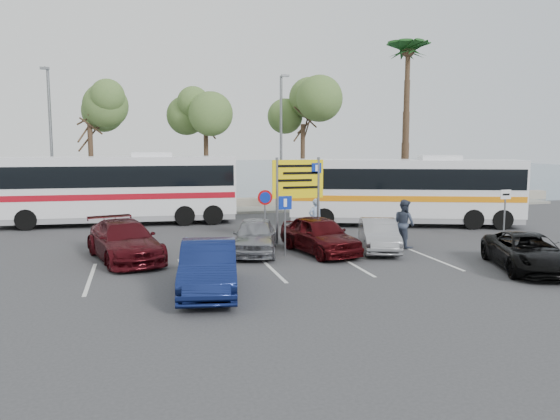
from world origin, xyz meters
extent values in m
plane|color=#333335|center=(0.00, 0.00, 0.00)|extent=(120.00, 120.00, 0.00)
cube|color=gray|center=(0.00, 14.00, 0.07)|extent=(44.00, 2.40, 0.15)
cube|color=gray|center=(0.00, 16.00, 0.30)|extent=(48.00, 0.80, 0.60)
plane|color=#405A66|center=(0.00, 60.00, 0.01)|extent=(140.00, 140.00, 0.00)
cylinder|color=#382619|center=(-8.00, 14.00, 2.67)|extent=(0.28, 0.28, 5.04)
cylinder|color=#382619|center=(-1.50, 14.00, 2.95)|extent=(0.28, 0.28, 5.60)
cylinder|color=#382619|center=(4.50, 14.00, 2.74)|extent=(0.28, 0.28, 5.18)
cylinder|color=#382619|center=(11.50, 14.00, 5.15)|extent=(0.48, 0.48, 10.00)
cylinder|color=slate|center=(-10.00, 13.60, 4.15)|extent=(0.16, 0.16, 8.00)
cylinder|color=slate|center=(-10.00, 13.15, 8.10)|extent=(0.12, 0.90, 0.12)
cube|color=slate|center=(-10.00, 12.65, 8.05)|extent=(0.45, 0.25, 0.12)
cylinder|color=slate|center=(3.00, 13.60, 4.15)|extent=(0.16, 0.16, 8.00)
cylinder|color=slate|center=(3.00, 13.15, 8.10)|extent=(0.12, 0.90, 0.12)
cube|color=slate|center=(3.00, 12.65, 8.05)|extent=(0.45, 0.25, 0.12)
cylinder|color=slate|center=(0.10, 3.20, 1.80)|extent=(0.12, 0.12, 3.60)
cylinder|color=slate|center=(1.90, 3.20, 1.80)|extent=(0.12, 0.12, 3.60)
cube|color=yellow|center=(1.00, 3.20, 2.70)|extent=(2.20, 0.06, 1.60)
cube|color=#0C2699|center=(1.80, 3.16, 3.15)|extent=(0.42, 0.01, 0.42)
cylinder|color=slate|center=(-0.60, 2.40, 1.10)|extent=(0.07, 0.07, 2.20)
cylinder|color=#B20C0C|center=(-0.60, 2.37, 2.05)|extent=(0.60, 0.03, 0.60)
cylinder|color=slate|center=(-0.20, 0.80, 1.10)|extent=(0.07, 0.07, 2.20)
cube|color=#0C2699|center=(-0.20, 0.78, 2.00)|extent=(0.50, 0.03, 0.50)
cylinder|color=slate|center=(9.80, 1.50, 1.10)|extent=(0.07, 0.07, 2.20)
cube|color=white|center=(9.80, 1.48, 2.00)|extent=(0.50, 0.03, 0.40)
cube|color=white|center=(-6.50, 10.50, 2.02)|extent=(12.07, 3.19, 2.94)
cube|color=black|center=(-6.50, 10.50, 2.54)|extent=(11.83, 3.22, 1.05)
cube|color=#A30C19|center=(-6.50, 10.50, 1.54)|extent=(11.95, 3.21, 0.30)
cube|color=gray|center=(-6.50, 10.50, 0.55)|extent=(11.94, 3.16, 0.55)
cube|color=white|center=(-6.50, 10.50, 3.60)|extent=(2.07, 1.70, 0.24)
cube|color=white|center=(7.58, 6.50, 1.93)|extent=(11.64, 6.02, 2.82)
cube|color=black|center=(7.58, 6.50, 2.44)|extent=(11.43, 5.98, 1.00)
cube|color=orange|center=(7.58, 6.50, 1.48)|extent=(11.54, 6.01, 0.29)
cube|color=gray|center=(7.58, 6.50, 0.53)|extent=(11.52, 5.96, 0.53)
cube|color=white|center=(7.58, 6.50, 3.46)|extent=(2.30, 2.06, 0.23)
imported|color=gray|center=(-1.20, 1.50, 0.67)|extent=(2.53, 4.22, 1.35)
imported|color=#101C4E|center=(-3.60, -3.50, 0.73)|extent=(2.17, 4.58, 1.45)
imported|color=#430B10|center=(-6.00, 1.50, 0.71)|extent=(3.20, 5.22, 1.41)
imported|color=#3F090C|center=(1.20, 0.91, 0.71)|extent=(2.44, 4.42, 1.43)
imported|color=black|center=(7.00, -3.50, 0.61)|extent=(3.31, 4.79, 1.22)
imported|color=gray|center=(3.60, 0.78, 0.62)|extent=(2.40, 3.99, 1.24)
imported|color=#99B3DF|center=(2.00, 3.88, 0.89)|extent=(0.74, 0.58, 1.78)
imported|color=#363E51|center=(4.87, 1.15, 0.97)|extent=(0.96, 1.10, 1.95)
camera|label=1|loc=(-5.44, -18.60, 4.26)|focal=35.00mm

